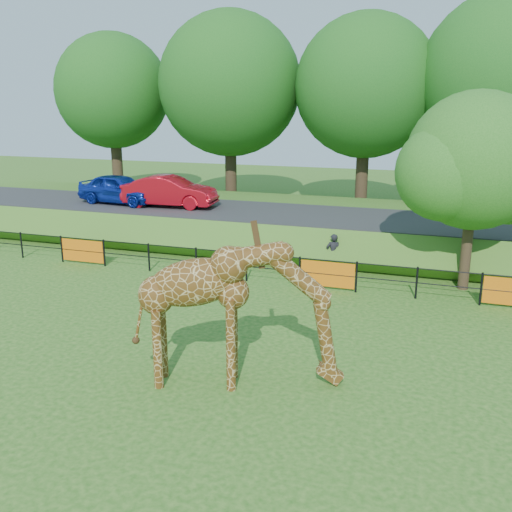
% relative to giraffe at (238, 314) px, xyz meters
% --- Properties ---
extents(ground, '(90.00, 90.00, 0.00)m').
position_rel_giraffe_xyz_m(ground, '(-2.46, -0.57, -1.72)').
color(ground, '#215615').
rests_on(ground, ground).
extents(giraffe, '(4.88, 2.19, 3.44)m').
position_rel_giraffe_xyz_m(giraffe, '(0.00, 0.00, 0.00)').
color(giraffe, '#593512').
rests_on(giraffe, ground).
extents(perimeter_fence, '(28.07, 0.10, 1.10)m').
position_rel_giraffe_xyz_m(perimeter_fence, '(-2.46, 7.43, -1.17)').
color(perimeter_fence, black).
rests_on(perimeter_fence, ground).
extents(embankment, '(40.00, 9.00, 1.30)m').
position_rel_giraffe_xyz_m(embankment, '(-2.46, 14.93, -1.07)').
color(embankment, '#215615').
rests_on(embankment, ground).
extents(road, '(40.00, 5.00, 0.12)m').
position_rel_giraffe_xyz_m(road, '(-2.46, 13.43, -0.36)').
color(road, '#2B2A2D').
rests_on(road, embankment).
extents(car_blue, '(4.47, 2.23, 1.46)m').
position_rel_giraffe_xyz_m(car_blue, '(-11.22, 13.22, 0.43)').
color(car_blue, '#1530AD').
rests_on(car_blue, road).
extents(car_red, '(4.63, 1.93, 1.49)m').
position_rel_giraffe_xyz_m(car_red, '(-8.43, 13.20, 0.44)').
color(car_red, red).
rests_on(car_red, road).
extents(visitor, '(0.65, 0.55, 1.53)m').
position_rel_giraffe_xyz_m(visitor, '(0.32, 9.47, -0.96)').
color(visitor, black).
rests_on(visitor, ground).
extents(tree_east, '(5.40, 4.71, 6.76)m').
position_rel_giraffe_xyz_m(tree_east, '(5.13, 9.06, 2.56)').
color(tree_east, '#2F1F15').
rests_on(tree_east, ground).
extents(bg_tree_line, '(37.30, 8.80, 11.82)m').
position_rel_giraffe_xyz_m(bg_tree_line, '(-0.57, 21.43, 5.47)').
color(bg_tree_line, '#2F1F15').
rests_on(bg_tree_line, ground).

